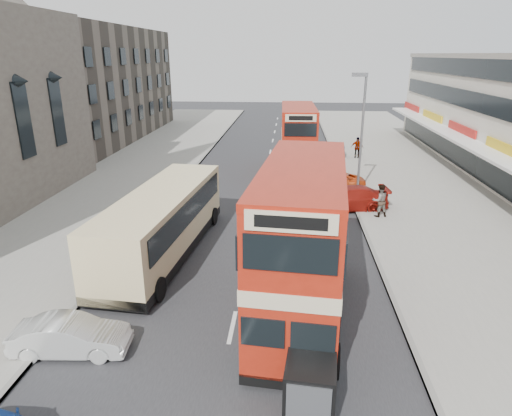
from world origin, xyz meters
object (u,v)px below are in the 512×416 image
at_px(pedestrian_far, 357,147).
at_px(car_right_c, 322,150).
at_px(bus_second, 298,140).
at_px(cyclist, 329,182).
at_px(coach, 163,221).
at_px(pedestrian_near, 380,200).
at_px(bus_main, 301,243).
at_px(car_right_b, 333,182).
at_px(car_left_front, 71,336).
at_px(street_lamp, 361,126).
at_px(car_right_a, 347,198).

bearing_deg(pedestrian_far, car_right_c, -179.68).
height_order(bus_second, cyclist, bus_second).
bearing_deg(coach, pedestrian_near, 32.10).
height_order(bus_second, pedestrian_near, bus_second).
relative_size(bus_main, car_right_b, 2.35).
bearing_deg(car_left_front, bus_main, -73.56).
bearing_deg(car_right_b, coach, -44.86).
relative_size(street_lamp, cyclist, 4.19).
relative_size(car_right_a, car_right_c, 1.18).
distance_m(bus_main, car_left_front, 8.25).
height_order(car_left_front, cyclist, cyclist).
bearing_deg(street_lamp, car_right_b, 138.50).
height_order(street_lamp, pedestrian_far, street_lamp).
distance_m(bus_main, coach, 8.17).
bearing_deg(cyclist, coach, -129.92).
height_order(street_lamp, car_right_b, street_lamp).
relative_size(street_lamp, car_right_c, 1.90).
bearing_deg(car_left_front, street_lamp, -37.28).
distance_m(street_lamp, cyclist, 4.63).
bearing_deg(car_right_c, car_right_b, 7.58).
height_order(bus_main, bus_second, bus_main).
bearing_deg(pedestrian_near, car_right_c, -97.14).
distance_m(street_lamp, car_right_a, 5.07).
xyz_separation_m(car_right_a, pedestrian_near, (1.71, -1.50, 0.40)).
height_order(street_lamp, bus_second, street_lamp).
xyz_separation_m(car_right_c, pedestrian_far, (3.13, -0.55, 0.38)).
distance_m(street_lamp, car_left_front, 21.61).
height_order(bus_main, pedestrian_near, bus_main).
height_order(car_right_b, cyclist, cyclist).
bearing_deg(cyclist, bus_main, -100.08).
height_order(car_right_a, pedestrian_far, pedestrian_far).
height_order(street_lamp, pedestrian_near, street_lamp).
height_order(coach, pedestrian_far, coach).
relative_size(car_right_a, pedestrian_far, 2.65).
bearing_deg(pedestrian_far, car_right_b, -96.39).
relative_size(coach, pedestrian_near, 5.70).
bearing_deg(bus_main, car_left_front, 26.30).
height_order(car_right_a, car_right_c, car_right_a).
bearing_deg(car_right_a, cyclist, -175.59).
bearing_deg(car_right_b, pedestrian_near, 14.82).
relative_size(street_lamp, car_right_a, 1.61).
relative_size(bus_main, car_right_c, 2.40).
xyz_separation_m(bus_second, cyclist, (2.21, -4.69, -2.10)).
bearing_deg(car_right_a, coach, -59.61).
bearing_deg(pedestrian_far, bus_main, -91.93).
relative_size(car_left_front, pedestrian_far, 1.95).
xyz_separation_m(bus_main, car_right_b, (2.69, 16.26, -2.31)).
height_order(car_right_c, pedestrian_far, pedestrian_far).
bearing_deg(cyclist, bus_second, 113.56).
distance_m(bus_second, cyclist, 5.59).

